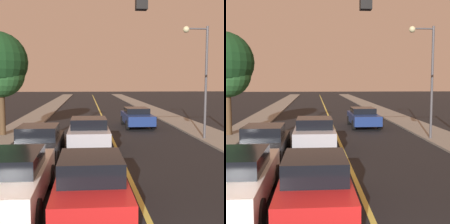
{
  "view_description": "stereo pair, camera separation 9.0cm",
  "coord_description": "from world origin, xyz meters",
  "views": [
    {
      "loc": [
        -1.49,
        -4.49,
        3.4
      ],
      "look_at": [
        0.0,
        13.74,
        1.6
      ],
      "focal_mm": 50.0,
      "sensor_mm": 36.0,
      "label": 1
    },
    {
      "loc": [
        -1.4,
        -4.5,
        3.4
      ],
      "look_at": [
        0.0,
        13.74,
        1.6
      ],
      "focal_mm": 50.0,
      "sensor_mm": 36.0,
      "label": 2
    }
  ],
  "objects": [
    {
      "name": "sidewalk_right",
      "position": [
        6.23,
        36.0,
        0.06
      ],
      "size": [
        2.5,
        80.0,
        0.12
      ],
      "color": "gray",
      "rests_on": "ground"
    },
    {
      "name": "streetlamp_right",
      "position": [
        4.98,
        12.9,
        4.24
      ],
      "size": [
        1.48,
        0.36,
        6.38
      ],
      "color": "#47474C",
      "rests_on": "ground"
    },
    {
      "name": "car_outer_lane_second",
      "position": [
        -3.58,
        9.18,
        0.76
      ],
      "size": [
        2.0,
        4.3,
        1.5
      ],
      "color": "black",
      "rests_on": "ground"
    },
    {
      "name": "sidewalk_left",
      "position": [
        -6.23,
        36.0,
        0.06
      ],
      "size": [
        2.5,
        80.0,
        0.12
      ],
      "color": "gray",
      "rests_on": "ground"
    },
    {
      "name": "car_near_lane_front",
      "position": [
        -1.39,
        3.49,
        0.76
      ],
      "size": [
        1.95,
        4.25,
        1.5
      ],
      "color": "red",
      "rests_on": "ground"
    },
    {
      "name": "car_near_lane_second",
      "position": [
        -1.39,
        10.89,
        0.84
      ],
      "size": [
        2.06,
        4.25,
        1.61
      ],
      "color": "#A5A8B2",
      "rests_on": "ground"
    },
    {
      "name": "car_outer_lane_front",
      "position": [
        -3.58,
        3.83,
        0.83
      ],
      "size": [
        2.07,
        4.67,
        1.56
      ],
      "color": "white",
      "rests_on": "ground"
    },
    {
      "name": "road_surface",
      "position": [
        0.0,
        36.0,
        0.01
      ],
      "size": [
        9.95,
        80.0,
        0.01
      ],
      "color": "black",
      "rests_on": "ground"
    },
    {
      "name": "tree_left_near",
      "position": [
        -6.66,
        15.01,
        3.82
      ],
      "size": [
        2.85,
        2.85,
        5.16
      ],
      "color": "#4C3823",
      "rests_on": "ground"
    },
    {
      "name": "car_far_oncoming",
      "position": [
        2.24,
        18.4,
        0.77
      ],
      "size": [
        2.03,
        4.74,
        1.44
      ],
      "rotation": [
        0.0,
        0.0,
        3.14
      ],
      "color": "navy",
      "rests_on": "ground"
    }
  ]
}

